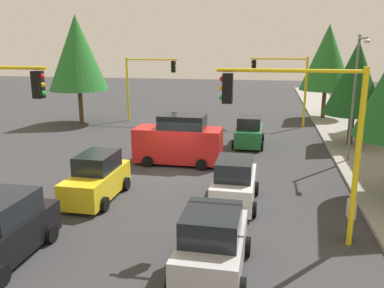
{
  "coord_description": "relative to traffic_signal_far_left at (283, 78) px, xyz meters",
  "views": [
    {
      "loc": [
        18.64,
        4.69,
        6.39
      ],
      "look_at": [
        -1.81,
        0.65,
        1.2
      ],
      "focal_mm": 36.74,
      "sensor_mm": 36.0,
      "label": 1
    }
  ],
  "objects": [
    {
      "name": "ground_plane",
      "position": [
        14.0,
        -5.68,
        -3.96
      ],
      "size": [
        120.0,
        120.0,
        0.0
      ],
      "primitive_type": "plane",
      "color": "#353538"
    },
    {
      "name": "traffic_signal_far_left",
      "position": [
        0.0,
        0.0,
        0.0
      ],
      "size": [
        0.36,
        4.59,
        5.59
      ],
      "color": "yellow",
      "rests_on": "ground"
    },
    {
      "name": "traffic_signal_near_left",
      "position": [
        20.0,
        0.03,
        0.14
      ],
      "size": [
        0.36,
        4.59,
        5.81
      ],
      "color": "yellow",
      "rests_on": "ground"
    },
    {
      "name": "tree_opposite_side",
      "position": [
        2.0,
        -16.68,
        1.91
      ],
      "size": [
        4.87,
        4.87,
        8.93
      ],
      "color": "brown",
      "rests_on": "ground"
    },
    {
      "name": "car_silver",
      "position": [
        22.53,
        -2.4,
        -3.07
      ],
      "size": [
        3.69,
        2.1,
        1.98
      ],
      "color": "#B2B5BA",
      "rests_on": "ground"
    },
    {
      "name": "tree_roadside_mid",
      "position": [
        6.0,
        4.32,
        0.48
      ],
      "size": [
        3.73,
        3.73,
        6.79
      ],
      "color": "brown",
      "rests_on": "ground"
    },
    {
      "name": "street_lamp_curbside",
      "position": [
        10.39,
        3.52,
        0.39
      ],
      "size": [
        2.15,
        0.28,
        7.0
      ],
      "color": "slate",
      "rests_on": "ground"
    },
    {
      "name": "sidewalk_kerb",
      "position": [
        9.0,
        4.82,
        -3.89
      ],
      "size": [
        80.0,
        4.0,
        0.15
      ],
      "primitive_type": "cube",
      "color": "gray",
      "rests_on": "ground"
    },
    {
      "name": "car_white",
      "position": [
        17.25,
        -2.25,
        -3.07
      ],
      "size": [
        3.77,
        1.94,
        1.98
      ],
      "color": "white",
      "rests_on": "ground"
    },
    {
      "name": "car_black",
      "position": [
        23.01,
        -8.83,
        -3.07
      ],
      "size": [
        4.11,
        2.0,
        1.98
      ],
      "color": "black",
      "rests_on": "ground"
    },
    {
      "name": "pedestrian_crossing",
      "position": [
        19.71,
        1.86,
        -3.05
      ],
      "size": [
        0.4,
        0.24,
        1.7
      ],
      "color": "#262638",
      "rests_on": "ground"
    },
    {
      "name": "traffic_signal_far_right",
      "position": [
        -0.0,
        -11.35,
        -0.08
      ],
      "size": [
        0.36,
        4.59,
        5.47
      ],
      "color": "yellow",
      "rests_on": "ground"
    },
    {
      "name": "tree_roadside_far",
      "position": [
        -4.0,
        3.82,
        1.48
      ],
      "size": [
        4.53,
        4.53,
        8.29
      ],
      "color": "brown",
      "rests_on": "ground"
    },
    {
      "name": "delivery_van_red",
      "position": [
        12.0,
        -5.82,
        -2.68
      ],
      "size": [
        2.22,
        4.8,
        2.77
      ],
      "color": "red",
      "rests_on": "ground"
    },
    {
      "name": "car_yellow",
      "position": [
        17.77,
        -8.09,
        -3.07
      ],
      "size": [
        3.96,
        1.93,
        1.98
      ],
      "color": "yellow",
      "rests_on": "ground"
    },
    {
      "name": "car_green",
      "position": [
        7.14,
        -2.21,
        -3.07
      ],
      "size": [
        3.66,
        1.99,
        1.98
      ],
      "color": "#1E7238",
      "rests_on": "ground"
    }
  ]
}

